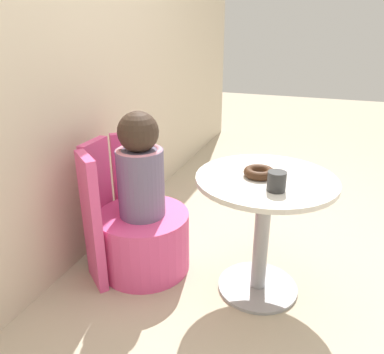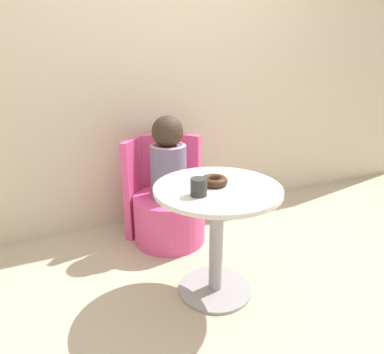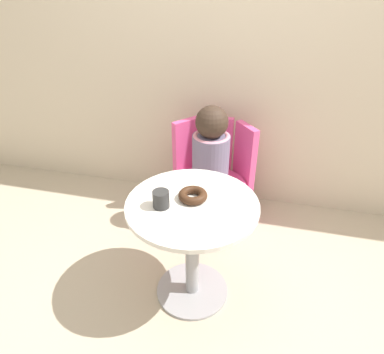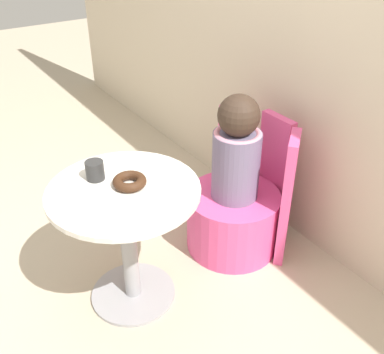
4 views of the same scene
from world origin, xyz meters
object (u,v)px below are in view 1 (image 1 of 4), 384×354
object	(u,v)px
child_figure	(140,168)
donut	(259,172)
round_table	(263,212)
tub_chair	(144,241)
cup	(277,181)

from	to	relation	value
child_figure	donut	distance (m)	0.64
round_table	tub_chair	size ratio (longest dim) A/B	1.31
round_table	cup	distance (m)	0.28
tub_chair	child_figure	world-z (taller)	child_figure
child_figure	cup	bearing A→B (deg)	-98.63
child_figure	cup	xyz separation A→B (m)	(-0.11, -0.74, 0.07)
tub_chair	donut	distance (m)	0.81
round_table	cup	bearing A→B (deg)	-155.00
tub_chair	child_figure	distance (m)	0.46
cup	donut	bearing A→B (deg)	36.48
donut	cup	xyz separation A→B (m)	(-0.14, -0.10, 0.02)
round_table	child_figure	world-z (taller)	child_figure
round_table	child_figure	size ratio (longest dim) A/B	1.18
round_table	tub_chair	distance (m)	0.73
round_table	tub_chair	bearing A→B (deg)	92.73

